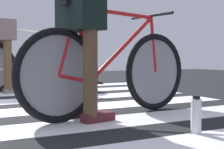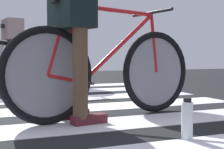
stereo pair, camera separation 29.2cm
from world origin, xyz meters
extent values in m
cube|color=silver|center=(-0.02, -1.24, 0.02)|extent=(5.20, 0.44, 0.00)
torus|color=black|center=(0.40, -1.10, 0.38)|extent=(0.71, 0.19, 0.72)
torus|color=black|center=(1.40, -0.90, 0.38)|extent=(0.71, 0.19, 0.72)
cylinder|color=gray|center=(0.40, -1.10, 0.38)|extent=(0.60, 0.12, 0.61)
cylinder|color=gray|center=(1.40, -0.90, 0.38)|extent=(0.60, 0.12, 0.61)
cylinder|color=red|center=(0.95, -0.99, 0.89)|extent=(0.79, 0.19, 0.05)
cylinder|color=red|center=(1.01, -0.98, 0.60)|extent=(0.70, 0.17, 0.59)
cylinder|color=red|center=(0.62, -1.06, 0.61)|extent=(0.16, 0.06, 0.59)
cylinder|color=red|center=(0.54, -1.07, 0.35)|extent=(0.29, 0.08, 0.09)
cylinder|color=red|center=(0.48, -1.08, 0.64)|extent=(0.19, 0.06, 0.53)
cylinder|color=red|center=(1.37, -0.91, 0.63)|extent=(0.09, 0.05, 0.50)
cube|color=black|center=(0.56, -1.07, 0.93)|extent=(0.25, 0.13, 0.05)
cylinder|color=black|center=(1.34, -0.92, 0.90)|extent=(0.13, 0.52, 0.03)
cylinder|color=#4C4C51|center=(0.68, -1.05, 0.32)|extent=(0.08, 0.34, 0.02)
cylinder|color=brown|center=(0.56, -0.93, 0.51)|extent=(0.11, 0.11, 0.89)
cylinder|color=brown|center=(0.61, -1.20, 0.51)|extent=(0.11, 0.11, 0.89)
cube|color=black|center=(0.59, -1.06, 0.86)|extent=(0.29, 0.44, 0.28)
cube|color=#561C24|center=(0.63, -0.91, 0.06)|extent=(0.27, 0.15, 0.07)
cube|color=#561C24|center=(0.68, -1.19, 0.06)|extent=(0.27, 0.15, 0.07)
torus|color=black|center=(1.17, 1.36, 0.38)|extent=(0.72, 0.17, 0.72)
cylinder|color=gray|center=(1.17, 1.36, 0.38)|extent=(0.60, 0.10, 0.61)
cylinder|color=white|center=(0.72, 1.29, 0.89)|extent=(0.80, 0.16, 0.05)
cylinder|color=white|center=(0.78, 1.30, 0.60)|extent=(0.70, 0.14, 0.59)
cylinder|color=white|center=(0.38, 1.24, 0.61)|extent=(0.16, 0.06, 0.59)
cylinder|color=white|center=(0.30, 1.22, 0.35)|extent=(0.29, 0.07, 0.09)
cylinder|color=white|center=(1.14, 1.36, 0.63)|extent=(0.09, 0.04, 0.50)
cube|color=black|center=(0.32, 1.23, 0.93)|extent=(0.25, 0.13, 0.05)
cylinder|color=black|center=(1.11, 1.35, 0.90)|extent=(0.11, 0.52, 0.03)
cylinder|color=#4C4C51|center=(0.44, 1.25, 0.32)|extent=(0.07, 0.34, 0.02)
cylinder|color=brown|center=(0.33, 1.37, 0.53)|extent=(0.11, 0.11, 0.92)
cylinder|color=brown|center=(0.37, 1.09, 0.53)|extent=(0.11, 0.11, 0.92)
cube|color=#6A595D|center=(0.35, 1.23, 0.89)|extent=(0.28, 0.44, 0.28)
cube|color=#6B6658|center=(0.40, 1.38, 0.06)|extent=(0.27, 0.14, 0.07)
cube|color=#6B6658|center=(0.44, 1.10, 0.06)|extent=(0.27, 0.14, 0.07)
cylinder|color=white|center=(1.09, -1.81, 0.13)|extent=(0.07, 0.07, 0.22)
cylinder|color=black|center=(1.09, -1.81, 0.26)|extent=(0.05, 0.05, 0.02)
camera|label=1|loc=(-0.31, -3.39, 0.51)|focal=51.21mm
camera|label=2|loc=(-0.02, -3.39, 0.51)|focal=51.21mm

